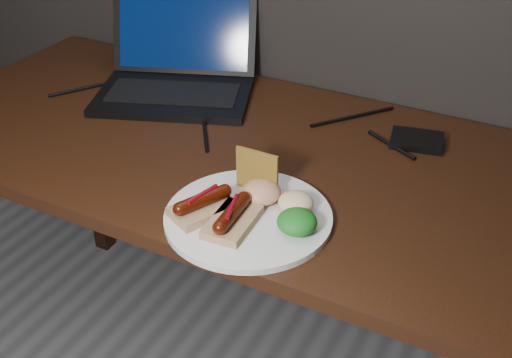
{
  "coord_description": "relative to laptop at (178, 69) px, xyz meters",
  "views": [
    {
      "loc": [
        0.66,
        0.34,
        1.43
      ],
      "look_at": [
        0.21,
        1.19,
        0.82
      ],
      "focal_mm": 45.0,
      "sensor_mm": 36.0,
      "label": 1
    }
  ],
  "objects": [
    {
      "name": "salsa_mound",
      "position": [
        0.42,
        -0.36,
        -0.02
      ],
      "size": [
        0.07,
        0.07,
        0.04
      ],
      "primitive_type": "ellipsoid",
      "color": "#A51F10",
      "rests_on": "plate"
    },
    {
      "name": "crispbread",
      "position": [
        0.39,
        -0.33,
        -0.0
      ],
      "size": [
        0.09,
        0.01,
        0.08
      ],
      "primitive_type": "cube",
      "color": "#A8822E",
      "rests_on": "plate"
    },
    {
      "name": "salad_greens",
      "position": [
        0.51,
        -0.41,
        -0.02
      ],
      "size": [
        0.07,
        0.07,
        0.04
      ],
      "primitive_type": "ellipsoid",
      "color": "#115511",
      "rests_on": "plate"
    },
    {
      "name": "hard_drive",
      "position": [
        0.61,
        0.01,
        -0.05
      ],
      "size": [
        0.12,
        0.1,
        0.02
      ],
      "primitive_type": "cube",
      "rotation": [
        0.0,
        0.0,
        0.21
      ],
      "color": "black",
      "rests_on": "desk"
    },
    {
      "name": "bread_sausage_center",
      "position": [
        0.41,
        -0.45,
        -0.03
      ],
      "size": [
        0.08,
        0.12,
        0.04
      ],
      "color": "tan",
      "rests_on": "plate"
    },
    {
      "name": "plate",
      "position": [
        0.42,
        -0.41,
        -0.05
      ],
      "size": [
        0.37,
        0.37,
        0.01
      ],
      "primitive_type": "cylinder",
      "rotation": [
        0.0,
        0.0,
        -0.28
      ],
      "color": "silver",
      "rests_on": "desk"
    },
    {
      "name": "bread_sausage_left",
      "position": [
        0.34,
        -0.44,
        -0.03
      ],
      "size": [
        0.11,
        0.13,
        0.04
      ],
      "color": "tan",
      "rests_on": "plate"
    },
    {
      "name": "desk",
      "position": [
        0.2,
        -0.18,
        -0.14
      ],
      "size": [
        1.4,
        0.7,
        0.75
      ],
      "color": "#331C0C",
      "rests_on": "ground"
    },
    {
      "name": "desk_cables",
      "position": [
        0.23,
        -0.06,
        -0.05
      ],
      "size": [
        0.89,
        0.38,
        0.01
      ],
      "color": "black",
      "rests_on": "desk"
    },
    {
      "name": "coleslaw_mound",
      "position": [
        0.49,
        -0.36,
        -0.03
      ],
      "size": [
        0.06,
        0.06,
        0.04
      ],
      "primitive_type": "ellipsoid",
      "color": "white",
      "rests_on": "plate"
    },
    {
      "name": "laptop",
      "position": [
        0.0,
        0.0,
        0.0
      ],
      "size": [
        0.46,
        0.43,
        0.25
      ],
      "color": "black",
      "rests_on": "desk"
    }
  ]
}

